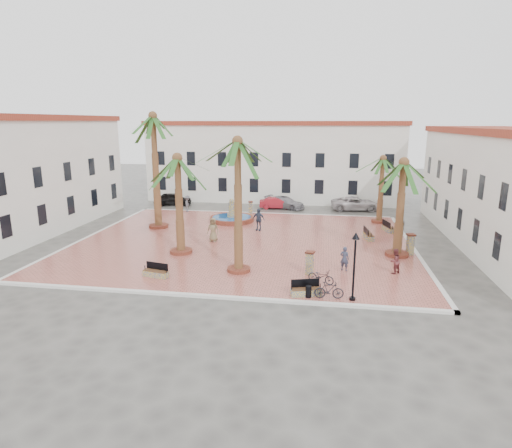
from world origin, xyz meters
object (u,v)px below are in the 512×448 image
object	(u,v)px
bench_se	(306,291)
bollard_e	(410,244)
bench_ne	(388,228)
pedestrian_fountain_a	(213,230)
car_white	(356,204)
pedestrian_fountain_b	(258,219)
car_silver	(285,203)
bench_s	(156,273)
bicycle_b	(329,290)
palm_nw	(153,128)
pedestrian_east	(401,230)
bollard_se	(310,262)
pedestrian_north	(188,204)
bench_e	(368,236)
car_red	(277,203)
cyclist_b	(395,261)
palm_e	(403,175)
litter_bin	(308,292)
cyclist_a	(345,259)
lamppost_e	(399,205)
bollard_n	(251,207)
bicycle_a	(321,276)
palm_ne	(383,166)
fountain	(232,218)
car_black	(173,199)
lamppost_s	(355,255)
palm_s	(238,156)
palm_sw	(178,170)

from	to	relation	value
bench_se	bollard_e	xyz separation A→B (m)	(7.01, 8.58, 0.54)
bench_ne	pedestrian_fountain_a	distance (m)	15.21
bench_ne	car_white	distance (m)	9.93
pedestrian_fountain_b	car_silver	distance (m)	10.88
bench_s	bicycle_b	distance (m)	10.62
palm_nw	pedestrian_east	bearing A→B (deg)	-2.75
bollard_se	pedestrian_north	world-z (taller)	pedestrian_north
bench_e	pedestrian_fountain_b	world-z (taller)	pedestrian_fountain_b
car_red	bollard_e	bearing A→B (deg)	-151.12
cyclist_b	pedestrian_fountain_a	size ratio (longest dim) A/B	0.84
palm_e	pedestrian_north	world-z (taller)	palm_e
palm_e	pedestrian_fountain_a	xyz separation A→B (m)	(-13.84, 1.55, -4.81)
litter_bin	cyclist_a	distance (m)	5.13
bench_ne	lamppost_e	world-z (taller)	lamppost_e
palm_nw	bench_s	world-z (taller)	palm_nw
bollard_n	bicycle_a	xyz separation A→B (m)	(7.42, -18.60, -0.25)
bench_ne	cyclist_a	bearing A→B (deg)	143.62
bicycle_a	bicycle_b	bearing A→B (deg)	-144.25
palm_nw	palm_ne	world-z (taller)	palm_nw
fountain	car_black	size ratio (longest dim) A/B	0.98
lamppost_s	litter_bin	distance (m)	3.23
palm_ne	car_white	world-z (taller)	palm_ne
bicycle_b	car_white	distance (m)	25.31
pedestrian_fountain_a	pedestrian_fountain_b	world-z (taller)	pedestrian_fountain_b
bench_ne	pedestrian_east	xyz separation A→B (m)	(0.59, -2.72, 0.55)
palm_e	lamppost_e	distance (m)	6.98
palm_ne	bench_e	distance (m)	8.13
litter_bin	bench_s	bearing A→B (deg)	169.80
cyclist_b	car_silver	size ratio (longest dim) A/B	0.35
litter_bin	cyclist_a	size ratio (longest dim) A/B	0.41
car_white	bicycle_a	bearing A→B (deg)	165.00
bicycle_b	pedestrian_east	bearing A→B (deg)	-28.43
palm_nw	palm_e	size ratio (longest dim) A/B	1.46
cyclist_b	lamppost_e	bearing A→B (deg)	-140.39
palm_s	bench_e	xyz separation A→B (m)	(8.88, 9.18, -7.04)
palm_nw	cyclist_b	xyz separation A→B (m)	(19.12, -9.08, -7.96)
cyclist_b	car_silver	xyz separation A→B (m)	(-8.75, 20.22, -0.29)
lamppost_s	lamppost_e	bearing A→B (deg)	72.79
palm_nw	cyclist_b	size ratio (longest dim) A/B	6.32
fountain	cyclist_a	bearing A→B (deg)	-51.27
cyclist_b	pedestrian_fountain_a	bearing A→B (deg)	-63.02
lamppost_e	cyclist_b	distance (m)	10.24
palm_sw	lamppost_s	size ratio (longest dim) A/B	1.92
pedestrian_north	car_red	world-z (taller)	pedestrian_north
litter_bin	pedestrian_fountain_a	distance (m)	12.78
bench_ne	litter_bin	bearing A→B (deg)	142.72
palm_ne	car_red	xyz separation A→B (m)	(-10.36, 5.68, -4.80)
bench_e	pedestrian_east	world-z (taller)	pedestrian_east
lamppost_s	pedestrian_north	xyz separation A→B (m)	(-15.87, 20.80, -1.69)
palm_ne	bicycle_b	distance (m)	20.08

